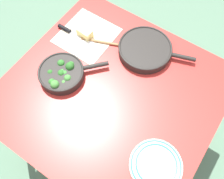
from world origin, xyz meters
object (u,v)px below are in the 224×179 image
object	(u,v)px
wooden_spoon	(118,45)
grater_knife	(72,33)
skillet_eggs	(145,49)
skillet_broccoli	(62,73)
cheese_block	(85,33)
dinner_plate_stack	(156,165)

from	to	relation	value
wooden_spoon	grater_knife	xyz separation A→B (m)	(-0.27, -0.08, 0.00)
skillet_eggs	wooden_spoon	distance (m)	0.16
skillet_broccoli	skillet_eggs	xyz separation A→B (m)	(0.28, 0.38, -0.01)
skillet_eggs	wooden_spoon	bearing A→B (deg)	178.50
cheese_block	grater_knife	bearing A→B (deg)	-155.90
grater_knife	cheese_block	distance (m)	0.08
skillet_eggs	grater_knife	size ratio (longest dim) A/B	1.45
wooden_spoon	cheese_block	world-z (taller)	cheese_block
skillet_broccoli	wooden_spoon	size ratio (longest dim) A/B	0.93
grater_knife	dinner_plate_stack	xyz separation A→B (m)	(0.77, -0.38, 0.00)
skillet_broccoli	skillet_eggs	size ratio (longest dim) A/B	0.76
skillet_broccoli	skillet_eggs	world-z (taller)	skillet_broccoli
skillet_broccoli	wooden_spoon	distance (m)	0.36
skillet_eggs	grater_knife	distance (m)	0.43
skillet_broccoli	dinner_plate_stack	xyz separation A→B (m)	(0.64, -0.13, -0.02)
wooden_spoon	grater_knife	bearing A→B (deg)	174.68
wooden_spoon	cheese_block	bearing A→B (deg)	171.97
skillet_eggs	cheese_block	bearing A→B (deg)	176.66
skillet_eggs	cheese_block	distance (m)	0.36
grater_knife	cheese_block	xyz separation A→B (m)	(0.07, 0.03, 0.02)
cheese_block	dinner_plate_stack	world-z (taller)	cheese_block
skillet_broccoli	cheese_block	world-z (taller)	skillet_broccoli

